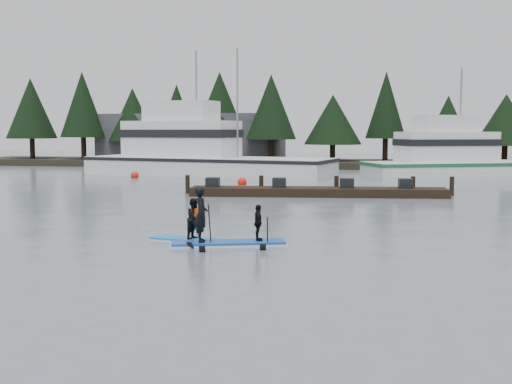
% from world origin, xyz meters
% --- Properties ---
extents(ground, '(160.00, 160.00, 0.00)m').
position_xyz_m(ground, '(0.00, 0.00, 0.00)').
color(ground, slate).
rests_on(ground, ground).
extents(far_shore, '(70.00, 8.00, 0.60)m').
position_xyz_m(far_shore, '(0.00, 42.00, 0.30)').
color(far_shore, '#2D281E').
rests_on(far_shore, ground).
extents(treeline, '(60.00, 4.00, 8.00)m').
position_xyz_m(treeline, '(0.00, 42.00, 0.00)').
color(treeline, black).
rests_on(treeline, ground).
extents(waterfront_building, '(18.00, 6.00, 5.00)m').
position_xyz_m(waterfront_building, '(-14.00, 44.00, 2.50)').
color(waterfront_building, '#4C4C51').
rests_on(waterfront_building, ground).
extents(fishing_boat_large, '(19.54, 9.01, 10.51)m').
position_xyz_m(fishing_boat_large, '(-8.82, 29.26, 0.81)').
color(fishing_boat_large, white).
rests_on(fishing_boat_large, ground).
extents(fishing_boat_medium, '(15.35, 9.71, 8.80)m').
position_xyz_m(fishing_boat_medium, '(10.34, 30.48, 0.63)').
color(fishing_boat_medium, white).
rests_on(fishing_boat_medium, ground).
extents(floating_dock, '(13.34, 3.24, 0.44)m').
position_xyz_m(floating_dock, '(1.38, 15.60, 0.22)').
color(floating_dock, black).
rests_on(floating_dock, ground).
extents(buoy_a, '(0.58, 0.58, 0.58)m').
position_xyz_m(buoy_a, '(-12.77, 25.77, 0.00)').
color(buoy_a, red).
rests_on(buoy_a, ground).
extents(buoy_b, '(0.59, 0.59, 0.59)m').
position_xyz_m(buoy_b, '(-3.97, 21.62, 0.00)').
color(buoy_b, red).
rests_on(buoy_b, ground).
extents(paddleboard_solo, '(2.94, 1.35, 1.83)m').
position_xyz_m(paddleboard_solo, '(-0.96, 1.16, 0.49)').
color(paddleboard_solo, '#167DD4').
rests_on(paddleboard_solo, ground).
extents(paddleboard_duo, '(3.46, 1.78, 2.29)m').
position_xyz_m(paddleboard_duo, '(0.02, 0.79, 0.57)').
color(paddleboard_duo, '#134AB7').
rests_on(paddleboard_duo, ground).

